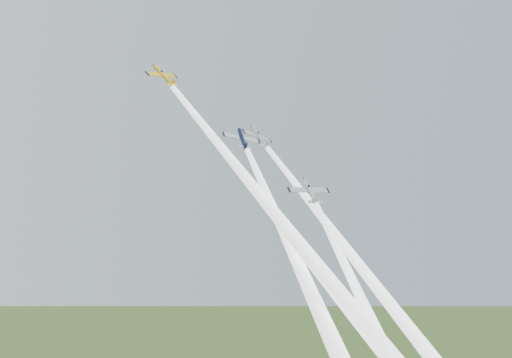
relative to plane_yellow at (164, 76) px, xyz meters
The scene contains 7 objects.
plane_yellow is the anchor object (origin of this frame).
smoke_trail_yellow 35.20m from the plane_yellow, 75.92° to the right, with size 2.80×2.80×64.00m, color white, non-canonical shape.
plane_navy 17.26m from the plane_yellow, 19.44° to the right, with size 7.04×6.99×1.10m, color #0D153B, non-canonical shape.
smoke_trail_navy 41.74m from the plane_yellow, 72.35° to the right, with size 2.80×2.80×55.09m, color white, non-canonical shape.
plane_silver_right 21.83m from the plane_yellow, ahead, with size 7.39×7.33×1.16m, color silver, non-canonical shape.
smoke_trail_silver_right 49.84m from the plane_yellow, 48.94° to the right, with size 2.80×2.80×68.42m, color white, non-canonical shape.
plane_silver_low 31.62m from the plane_yellow, 43.32° to the right, with size 7.36×7.30×1.15m, color #AEB6BC, non-canonical shape.
Camera 1 is at (-65.23, -87.34, 79.66)m, focal length 45.00 mm.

